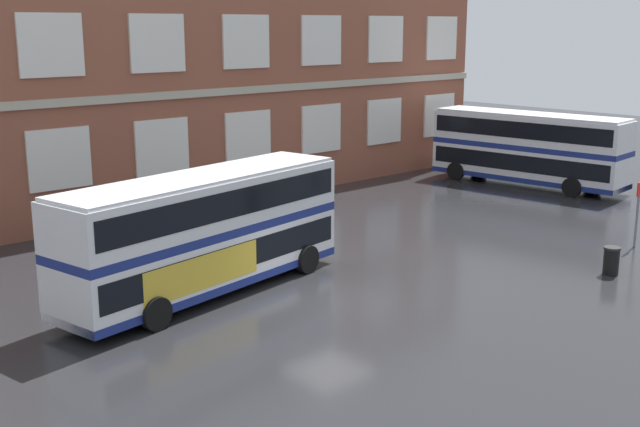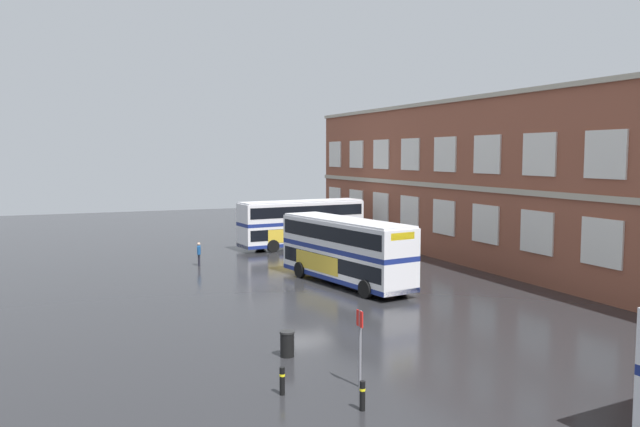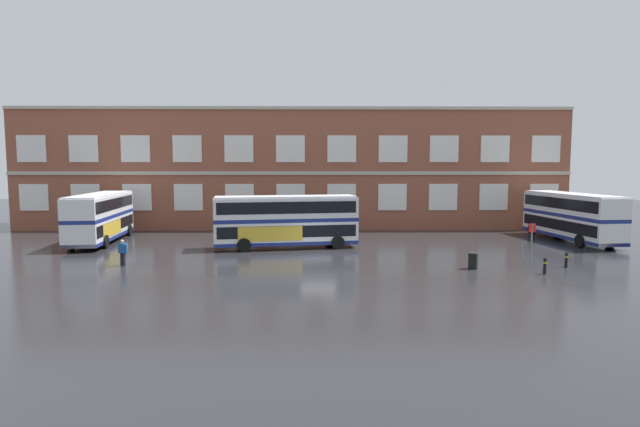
% 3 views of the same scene
% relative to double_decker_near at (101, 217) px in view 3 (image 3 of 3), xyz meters
% --- Properties ---
extents(ground_plane, '(120.00, 120.00, 0.00)m').
position_rel_double_decker_near_xyz_m(ground_plane, '(18.17, -4.53, -2.15)').
color(ground_plane, '#232326').
extents(brick_terminal_building, '(55.18, 8.19, 12.12)m').
position_rel_double_decker_near_xyz_m(brick_terminal_building, '(15.57, 11.45, 3.76)').
color(brick_terminal_building, brown).
rests_on(brick_terminal_building, ground).
extents(double_decker_near, '(3.71, 11.20, 4.07)m').
position_rel_double_decker_near_xyz_m(double_decker_near, '(0.00, 0.00, 0.00)').
color(double_decker_near, silver).
rests_on(double_decker_near, ground).
extents(double_decker_middle, '(11.28, 4.40, 4.07)m').
position_rel_double_decker_near_xyz_m(double_decker_middle, '(15.66, -3.19, 0.00)').
color(double_decker_middle, silver).
rests_on(double_decker_middle, ground).
extents(double_decker_far, '(3.70, 11.20, 4.07)m').
position_rel_double_decker_near_xyz_m(double_decker_far, '(39.69, 0.17, 0.00)').
color(double_decker_far, silver).
rests_on(double_decker_far, ground).
extents(waiting_passenger, '(0.64, 0.33, 1.70)m').
position_rel_double_decker_near_xyz_m(waiting_passenger, '(5.57, -10.13, -1.22)').
color(waiting_passenger, black).
rests_on(waiting_passenger, ground).
extents(bus_stand_flag, '(0.44, 0.10, 2.70)m').
position_rel_double_decker_near_xyz_m(bus_stand_flag, '(31.87, -10.19, -0.51)').
color(bus_stand_flag, slate).
rests_on(bus_stand_flag, ground).
extents(station_litter_bin, '(0.60, 0.60, 1.03)m').
position_rel_double_decker_near_xyz_m(station_litter_bin, '(27.72, -11.36, -1.63)').
color(station_litter_bin, black).
rests_on(station_litter_bin, ground).
extents(safety_bollard_west, '(0.19, 0.19, 0.95)m').
position_rel_double_decker_near_xyz_m(safety_bollard_west, '(33.74, -11.03, -1.66)').
color(safety_bollard_west, black).
rests_on(safety_bollard_west, ground).
extents(safety_bollard_east, '(0.19, 0.19, 0.95)m').
position_rel_double_decker_near_xyz_m(safety_bollard_east, '(31.52, -12.91, -1.66)').
color(safety_bollard_east, black).
rests_on(safety_bollard_east, ground).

